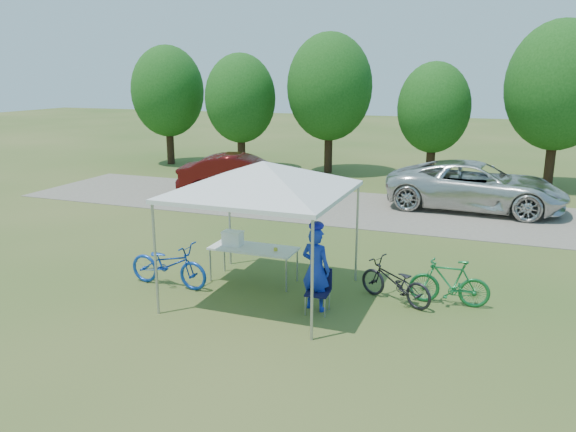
# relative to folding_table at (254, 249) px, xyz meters

# --- Properties ---
(ground) EXTENTS (100.00, 100.00, 0.00)m
(ground) POSITION_rel_folding_table_xyz_m (0.53, -0.67, -0.71)
(ground) COLOR #2D5119
(ground) RESTS_ON ground
(gravel_strip) EXTENTS (24.00, 5.00, 0.02)m
(gravel_strip) POSITION_rel_folding_table_xyz_m (0.53, 7.33, -0.70)
(gravel_strip) COLOR gray
(gravel_strip) RESTS_ON ground
(canopy) EXTENTS (4.53, 4.53, 3.00)m
(canopy) POSITION_rel_folding_table_xyz_m (0.53, -0.67, 1.94)
(canopy) COLOR #A5A5AA
(canopy) RESTS_ON ground
(treeline) EXTENTS (24.89, 4.28, 6.30)m
(treeline) POSITION_rel_folding_table_xyz_m (0.23, 13.38, 2.82)
(treeline) COLOR #382314
(treeline) RESTS_ON ground
(folding_table) EXTENTS (1.84, 0.77, 0.76)m
(folding_table) POSITION_rel_folding_table_xyz_m (0.00, 0.00, 0.00)
(folding_table) COLOR white
(folding_table) RESTS_ON ground
(folding_chair) EXTENTS (0.44, 0.45, 0.82)m
(folding_chair) POSITION_rel_folding_table_xyz_m (1.78, -0.98, -0.24)
(folding_chair) COLOR black
(folding_chair) RESTS_ON ground
(cooler) EXTENTS (0.43, 0.29, 0.31)m
(cooler) POSITION_rel_folding_table_xyz_m (-0.49, -0.00, 0.20)
(cooler) COLOR white
(cooler) RESTS_ON folding_table
(ice_cream_cup) EXTENTS (0.08, 0.08, 0.06)m
(ice_cream_cup) POSITION_rel_folding_table_xyz_m (0.53, -0.05, 0.07)
(ice_cream_cup) COLOR gold
(ice_cream_cup) RESTS_ON folding_table
(cyclist) EXTENTS (0.66, 0.51, 1.60)m
(cyclist) POSITION_rel_folding_table_xyz_m (1.69, -0.93, 0.09)
(cyclist) COLOR #142CAA
(cyclist) RESTS_ON ground
(bike_blue) EXTENTS (1.84, 0.69, 0.95)m
(bike_blue) POSITION_rel_folding_table_xyz_m (-1.55, -0.88, -0.24)
(bike_blue) COLOR #133DA6
(bike_blue) RESTS_ON ground
(bike_green) EXTENTS (1.54, 0.51, 0.91)m
(bike_green) POSITION_rel_folding_table_xyz_m (4.03, 0.18, -0.26)
(bike_green) COLOR #186C32
(bike_green) RESTS_ON ground
(bike_dark) EXTENTS (1.69, 1.16, 0.84)m
(bike_dark) POSITION_rel_folding_table_xyz_m (3.03, -0.07, -0.29)
(bike_dark) COLOR black
(bike_dark) RESTS_ON ground
(minivan) EXTENTS (5.70, 2.79, 1.56)m
(minivan) POSITION_rel_folding_table_xyz_m (4.06, 8.52, 0.08)
(minivan) COLOR silver
(minivan) RESTS_ON gravel_strip
(sedan) EXTENTS (4.81, 2.78, 1.50)m
(sedan) POSITION_rel_folding_table_xyz_m (-3.89, 7.72, 0.05)
(sedan) COLOR #4A0D0C
(sedan) RESTS_ON gravel_strip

